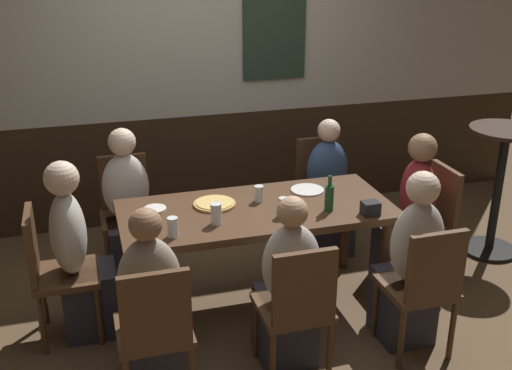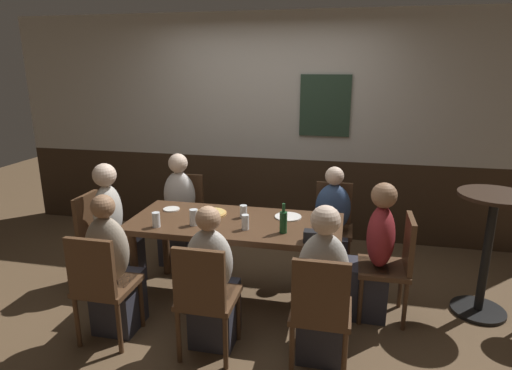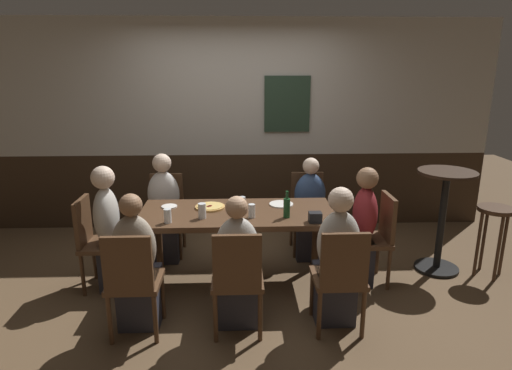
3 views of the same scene
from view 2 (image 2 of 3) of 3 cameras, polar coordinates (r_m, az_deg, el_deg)
ground_plane at (r=4.00m, az=-2.63°, el=-14.75°), size 12.00×12.00×0.00m
wall_back at (r=5.11m, az=2.06°, el=7.53°), size 6.40×0.13×2.60m
dining_table at (r=3.71m, az=-2.75°, el=-5.98°), size 1.80×0.80×0.74m
chair_right_near at (r=2.95m, az=8.54°, el=-15.83°), size 0.40×0.40×0.88m
chair_left_far at (r=4.74m, az=-9.44°, el=-3.38°), size 0.40×0.40×0.88m
chair_right_far at (r=4.42m, az=10.10°, el=-4.83°), size 0.40×0.40×0.88m
chair_mid_near at (r=3.08m, az=-6.79°, el=-14.22°), size 0.40×0.40×0.88m
chair_head_west at (r=4.29m, az=-20.06°, el=-6.22°), size 0.40×0.40×0.88m
chair_head_east at (r=3.69m, az=17.76°, el=-9.66°), size 0.40×0.40×0.88m
chair_left_near at (r=3.40m, az=-19.80°, el=-12.06°), size 0.40×0.40×0.88m
person_right_near at (r=3.09m, az=8.77°, el=-14.35°), size 0.34×0.37×1.16m
person_left_far at (r=4.60m, az=-10.18°, el=-4.13°), size 0.34×0.37×1.15m
person_right_far at (r=4.28m, az=9.97°, el=-6.09°), size 0.34×0.37×1.09m
person_mid_near at (r=3.24m, az=-5.80°, el=-13.40°), size 0.34×0.37×1.10m
person_head_west at (r=4.21m, az=-18.21°, el=-6.35°), size 0.37×0.34×1.18m
person_head_east at (r=3.68m, az=15.20°, el=-9.68°), size 0.37×0.34×1.15m
person_left_near at (r=3.54m, az=-18.36°, el=-11.28°), size 0.34×0.37×1.13m
pizza at (r=3.86m, az=-6.02°, el=-3.72°), size 0.28×0.28×0.03m
pint_glass_stout at (r=3.48m, az=-1.43°, el=-5.07°), size 0.06×0.06×0.12m
pint_glass_pale at (r=3.61m, az=-8.24°, el=-4.40°), size 0.07×0.07×0.14m
beer_glass_half at (r=3.63m, az=-13.07°, el=-4.59°), size 0.06×0.06×0.12m
highball_clear at (r=3.75m, az=-1.67°, el=-3.63°), size 0.06×0.06×0.11m
beer_bottle_green at (r=3.41m, az=3.64°, el=-4.85°), size 0.06×0.06×0.24m
plate_white_large at (r=3.77m, az=4.27°, el=-4.21°), size 0.23×0.23×0.01m
plate_white_small at (r=4.03m, az=-11.13°, el=-3.15°), size 0.15×0.15×0.01m
condiment_caddy at (r=3.27m, az=7.30°, el=-6.74°), size 0.11×0.09×0.09m
side_bar_table at (r=4.00m, az=28.36°, el=-6.97°), size 0.56×0.56×1.05m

